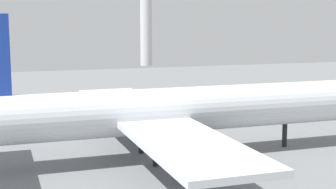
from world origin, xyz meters
TOP-DOWN VIEW (x-y plane):
  - ground_plane at (0.00, 0.00)m, footprint 244.32×244.32m
  - cargo_airplane at (-0.30, 0.00)m, footprint 61.08×53.38m
  - maintenance_van at (9.89, 25.15)m, footprint 2.81×4.00m
  - control_tower at (36.06, 132.21)m, footprint 8.92×8.92m

SIDE VIEW (x-z plane):
  - ground_plane at x=0.00m, z-range 0.00..0.00m
  - maintenance_van at x=9.89m, z-range 0.11..2.20m
  - cargo_airplane at x=-0.30m, z-range -3.16..15.73m
  - control_tower at x=36.06m, z-range 3.68..40.53m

